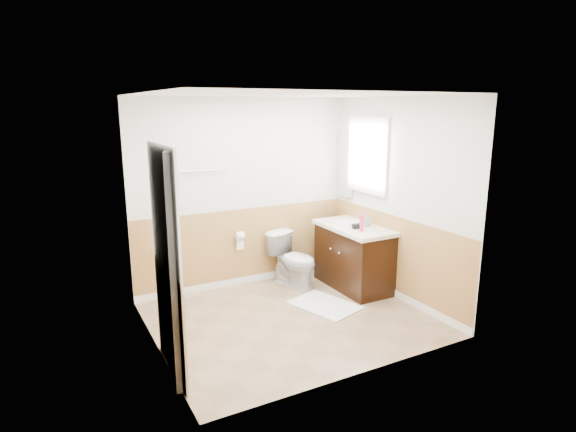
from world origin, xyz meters
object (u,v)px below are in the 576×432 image
toilet (293,260)px  soap_dispenser (366,219)px  bath_mat (325,305)px  lotion_bottle (362,223)px  vanity_cabinet (353,258)px

toilet → soap_dispenser: 1.12m
toilet → bath_mat: bearing=-107.4°
lotion_bottle → soap_dispenser: lotion_bottle is taller
bath_mat → lotion_bottle: size_ratio=3.64×
soap_dispenser → lotion_bottle: bearing=-138.5°
toilet → vanity_cabinet: vanity_cabinet is taller
bath_mat → soap_dispenser: 1.25m
vanity_cabinet → lotion_bottle: 0.64m
bath_mat → toilet: bearing=90.0°
toilet → bath_mat: (0.00, -0.79, -0.35)m
vanity_cabinet → soap_dispenser: size_ratio=6.04×
vanity_cabinet → bath_mat: bearing=-152.1°
bath_mat → lotion_bottle: bearing=7.2°
bath_mat → soap_dispenser: (0.80, 0.27, 0.93)m
lotion_bottle → soap_dispenser: bearing=41.5°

